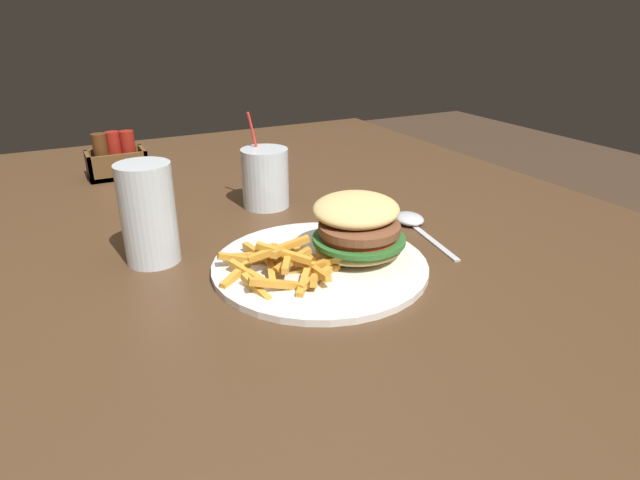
{
  "coord_description": "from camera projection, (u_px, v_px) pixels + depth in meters",
  "views": [
    {
      "loc": [
        -0.29,
        -0.86,
        1.12
      ],
      "look_at": [
        0.02,
        -0.24,
        0.81
      ],
      "focal_mm": 30.0,
      "sensor_mm": 36.0,
      "label": 1
    }
  ],
  "objects": [
    {
      "name": "dining_table",
      "position": [
        251.0,
        282.0,
        1.02
      ],
      "size": [
        1.31,
        1.43,
        0.77
      ],
      "color": "#4C331E",
      "rests_on": "ground_plane"
    },
    {
      "name": "meal_plate_near",
      "position": [
        338.0,
        246.0,
        0.78
      ],
      "size": [
        0.31,
        0.31,
        0.1
      ],
      "color": "white",
      "rests_on": "dining_table"
    },
    {
      "name": "beer_glass",
      "position": [
        149.0,
        218.0,
        0.78
      ],
      "size": [
        0.08,
        0.08,
        0.15
      ],
      "color": "silver",
      "rests_on": "dining_table"
    },
    {
      "name": "juice_glass",
      "position": [
        265.0,
        180.0,
        1.0
      ],
      "size": [
        0.09,
        0.09,
        0.18
      ],
      "color": "silver",
      "rests_on": "dining_table"
    },
    {
      "name": "spoon",
      "position": [
        411.0,
        220.0,
        0.93
      ],
      "size": [
        0.06,
        0.2,
        0.02
      ],
      "rotation": [
        0.0,
        0.0,
        1.4
      ],
      "color": "silver",
      "rests_on": "dining_table"
    },
    {
      "name": "condiment_caddy",
      "position": [
        116.0,
        160.0,
        1.19
      ],
      "size": [
        0.12,
        0.08,
        0.1
      ],
      "color": "brown",
      "rests_on": "dining_table"
    }
  ]
}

